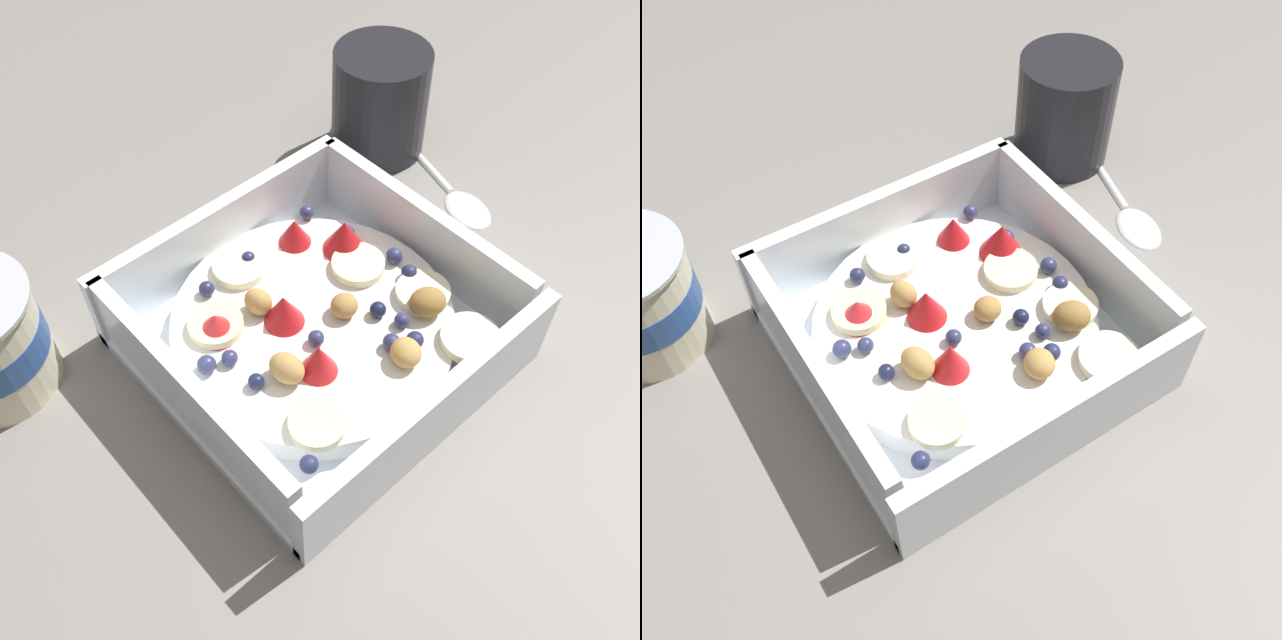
% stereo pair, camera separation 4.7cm
% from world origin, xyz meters
% --- Properties ---
extents(ground_plane, '(2.40, 2.40, 0.00)m').
position_xyz_m(ground_plane, '(0.00, 0.00, 0.00)').
color(ground_plane, gray).
extents(fruit_bowl, '(0.21, 0.21, 0.06)m').
position_xyz_m(fruit_bowl, '(0.00, -0.00, 0.02)').
color(fruit_bowl, white).
rests_on(fruit_bowl, ground).
extents(spoon, '(0.07, 0.17, 0.01)m').
position_xyz_m(spoon, '(0.19, 0.04, 0.00)').
color(spoon, silver).
rests_on(spoon, ground).
extents(coffee_mug, '(0.09, 0.09, 0.09)m').
position_xyz_m(coffee_mug, '(0.19, 0.12, 0.05)').
color(coffee_mug, black).
rests_on(coffee_mug, ground).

